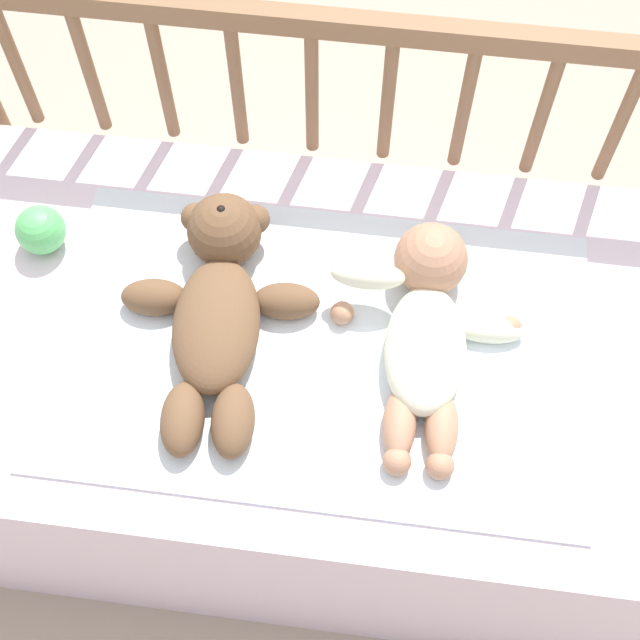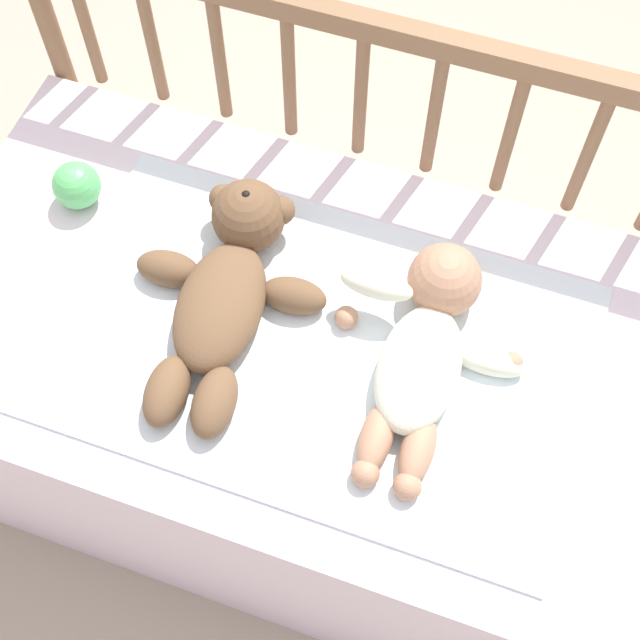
% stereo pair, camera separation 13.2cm
% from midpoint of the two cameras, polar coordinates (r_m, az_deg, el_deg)
% --- Properties ---
extents(ground_plane, '(12.00, 12.00, 0.00)m').
position_cam_midpoint_polar(ground_plane, '(1.88, 2.10, -9.02)').
color(ground_plane, tan).
extents(crib_mattress, '(1.30, 0.69, 0.56)m').
position_cam_midpoint_polar(crib_mattress, '(1.62, 2.41, -5.72)').
color(crib_mattress, silver).
rests_on(crib_mattress, ground_plane).
extents(crib_rail, '(1.30, 0.04, 0.85)m').
position_cam_midpoint_polar(crib_rail, '(1.53, 7.26, 11.44)').
color(crib_rail, brown).
rests_on(crib_rail, ground_plane).
extents(blanket, '(0.82, 0.51, 0.01)m').
position_cam_midpoint_polar(blanket, '(1.36, 2.55, -2.06)').
color(blanket, white).
rests_on(blanket, crib_mattress).
extents(teddy_bear, '(0.31, 0.43, 0.12)m').
position_cam_midpoint_polar(teddy_bear, '(1.36, -3.27, 1.98)').
color(teddy_bear, brown).
rests_on(teddy_bear, crib_mattress).
extents(baby, '(0.30, 0.40, 0.11)m').
position_cam_midpoint_polar(baby, '(1.33, 9.57, -1.92)').
color(baby, '#EAEACC').
rests_on(baby, crib_mattress).
extents(toy_ball, '(0.08, 0.08, 0.08)m').
position_cam_midpoint_polar(toy_ball, '(1.51, -12.93, 8.20)').
color(toy_ball, '#59BF66').
rests_on(toy_ball, crib_mattress).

